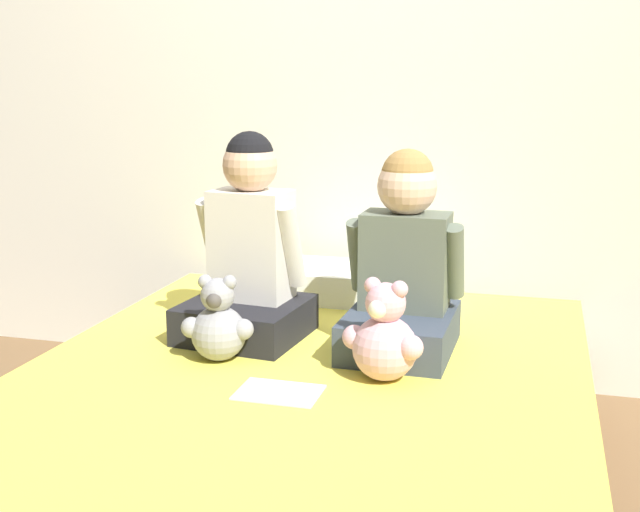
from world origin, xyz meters
The scene contains 9 objects.
ground_plane centered at (0.00, 0.00, 0.00)m, with size 14.00×14.00×0.00m, color brown.
wall_behind_bed centered at (0.00, 1.07, 1.25)m, with size 8.00×0.06×2.50m.
bed centered at (0.00, 0.00, 0.19)m, with size 1.53×1.92×0.38m.
child_on_left centered at (-0.25, 0.28, 0.63)m, with size 0.38×0.37×0.62m.
child_on_right centered at (0.23, 0.28, 0.62)m, with size 0.34×0.40×0.58m.
teddy_bear_held_by_left_child centered at (-0.25, 0.03, 0.49)m, with size 0.20×0.15×0.25m.
teddy_bear_held_by_right_child centered at (0.23, 0.01, 0.50)m, with size 0.22×0.17×0.27m.
pillow_at_headboard centered at (0.00, 0.77, 0.44)m, with size 0.56×0.32×0.11m.
sign_card centered at (-0.01, -0.16, 0.38)m, with size 0.21×0.15×0.00m.
Camera 1 is at (0.59, -1.96, 1.16)m, focal length 45.00 mm.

